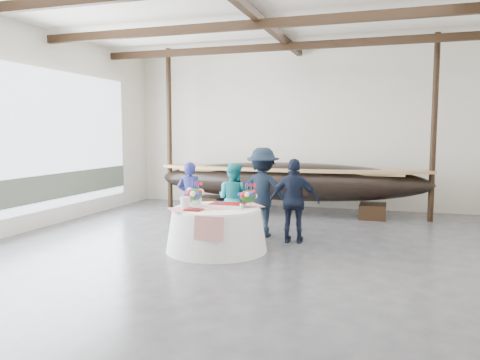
% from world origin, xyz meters
% --- Properties ---
extents(floor, '(10.00, 12.00, 0.01)m').
position_xyz_m(floor, '(0.00, 0.00, 0.00)').
color(floor, '#3D3D42').
rests_on(floor, ground).
extents(wall_back, '(10.00, 0.02, 4.50)m').
position_xyz_m(wall_back, '(0.00, 6.00, 2.25)').
color(wall_back, silver).
rests_on(wall_back, ground).
extents(pavilion_structure, '(9.80, 11.76, 4.50)m').
position_xyz_m(pavilion_structure, '(0.00, 0.80, 4.00)').
color(pavilion_structure, black).
rests_on(pavilion_structure, ground).
extents(open_bay, '(0.03, 7.00, 3.20)m').
position_xyz_m(open_bay, '(-4.95, 1.00, 1.83)').
color(open_bay, silver).
rests_on(open_bay, ground).
extents(longboat_display, '(7.31, 1.46, 1.37)m').
position_xyz_m(longboat_display, '(-0.05, 4.66, 0.87)').
color(longboat_display, black).
rests_on(longboat_display, ground).
extents(banquet_table, '(1.86, 1.86, 0.80)m').
position_xyz_m(banquet_table, '(-0.47, 0.45, 0.40)').
color(banquet_table, white).
rests_on(banquet_table, ground).
extents(tabletop_items, '(1.68, 1.51, 0.40)m').
position_xyz_m(tabletop_items, '(-0.50, 0.58, 0.95)').
color(tabletop_items, '#B61D12').
rests_on(tabletop_items, banquet_table).
extents(guest_woman_blue, '(0.60, 0.44, 1.54)m').
position_xyz_m(guest_woman_blue, '(-1.57, 1.73, 0.77)').
color(guest_woman_blue, navy).
rests_on(guest_woman_blue, ground).
extents(guest_woman_teal, '(0.87, 0.76, 1.53)m').
position_xyz_m(guest_woman_teal, '(-0.62, 1.84, 0.76)').
color(guest_woman_teal, teal).
rests_on(guest_woman_teal, ground).
extents(guest_man_left, '(1.21, 0.70, 1.85)m').
position_xyz_m(guest_man_left, '(0.02, 1.86, 0.93)').
color(guest_man_left, black).
rests_on(guest_man_left, ground).
extents(guest_man_right, '(1.01, 0.49, 1.66)m').
position_xyz_m(guest_man_right, '(0.77, 1.49, 0.83)').
color(guest_man_right, black).
rests_on(guest_man_right, ground).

